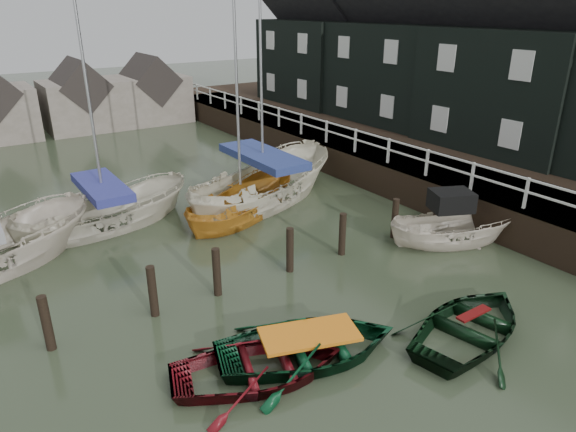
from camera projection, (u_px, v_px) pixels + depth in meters
ground at (319, 333)px, 12.47m from camera, size 120.00×120.00×0.00m
pier at (350, 154)px, 24.76m from camera, size 3.04×32.00×2.70m
land_strip at (427, 151)px, 27.89m from camera, size 14.00×38.00×1.50m
quay_houses at (460, 43)px, 24.68m from camera, size 6.52×28.14×10.01m
mooring_pilings at (220, 278)px, 13.99m from camera, size 13.72×0.22×1.80m
far_sheds at (78, 100)px, 32.08m from camera, size 14.00×4.08×4.39m
rowboat_red at (260, 377)px, 11.01m from camera, size 4.41×3.72×0.78m
rowboat_green at (309, 357)px, 11.64m from camera, size 4.92×4.16×0.87m
rowboat_dkgreen at (470, 335)px, 12.39m from camera, size 4.47×3.59×0.82m
motorboat at (451, 240)px, 17.19m from camera, size 4.67×3.32×2.61m
sailboat_b at (107, 224)px, 18.50m from camera, size 6.68×3.19×11.20m
sailboat_c at (242, 214)px, 19.51m from camera, size 6.10×4.30×10.24m
sailboat_d at (264, 198)px, 20.99m from camera, size 8.60×5.68×13.85m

